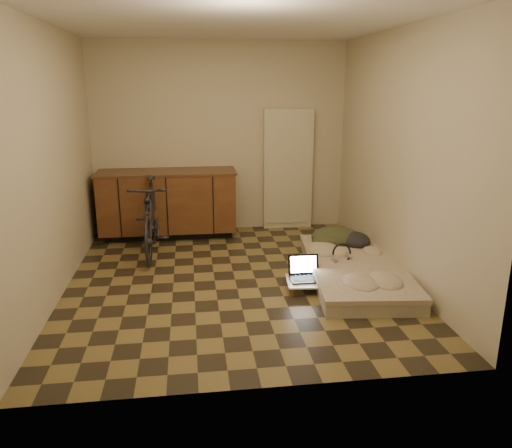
{
  "coord_description": "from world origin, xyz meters",
  "views": [
    {
      "loc": [
        -0.44,
        -4.99,
        2.05
      ],
      "look_at": [
        0.26,
        0.22,
        0.55
      ],
      "focal_mm": 35.0,
      "sensor_mm": 36.0,
      "label": 1
    }
  ],
  "objects": [
    {
      "name": "futon",
      "position": [
        1.3,
        -0.09,
        0.09
      ],
      "size": [
        1.18,
        2.11,
        0.17
      ],
      "rotation": [
        0.0,
        0.0,
        -0.11
      ],
      "color": "#ABA389",
      "rests_on": "ground"
    },
    {
      "name": "bicycle",
      "position": [
        -0.93,
        1.0,
        0.51
      ],
      "size": [
        0.49,
        1.6,
        1.03
      ],
      "primitive_type": "imported",
      "rotation": [
        0.0,
        0.0,
        -0.01
      ],
      "color": "black",
      "rests_on": "ground"
    },
    {
      "name": "headphones",
      "position": [
        1.17,
        -0.01,
        0.26
      ],
      "size": [
        0.29,
        0.27,
        0.17
      ],
      "primitive_type": null,
      "rotation": [
        0.0,
        0.0,
        0.18
      ],
      "color": "black",
      "rests_on": "futon"
    },
    {
      "name": "lap_desk",
      "position": [
        0.8,
        -0.37,
        0.09
      ],
      "size": [
        0.64,
        0.45,
        0.1
      ],
      "rotation": [
        0.0,
        0.0,
        -0.11
      ],
      "color": "brown",
      "rests_on": "ground"
    },
    {
      "name": "appliance_panel",
      "position": [
        0.95,
        1.94,
        0.85
      ],
      "size": [
        0.7,
        0.1,
        1.7
      ],
      "primitive_type": "cube",
      "color": "beige",
      "rests_on": "ground"
    },
    {
      "name": "laptop",
      "position": [
        0.7,
        -0.3,
        0.15
      ],
      "size": [
        0.32,
        0.29,
        0.22
      ],
      "rotation": [
        0.0,
        0.0,
        -0.01
      ],
      "color": "black",
      "rests_on": "lap_desk"
    },
    {
      "name": "room_shell",
      "position": [
        0.0,
        0.0,
        1.3
      ],
      "size": [
        3.5,
        4.0,
        2.6
      ],
      "color": "brown",
      "rests_on": "ground"
    },
    {
      "name": "mouse",
      "position": [
        1.02,
        -0.38,
        0.12
      ],
      "size": [
        0.07,
        0.11,
        0.04
      ],
      "primitive_type": "ellipsoid",
      "rotation": [
        0.0,
        0.0,
        0.12
      ],
      "color": "silver",
      "rests_on": "lap_desk"
    },
    {
      "name": "clothing_pile",
      "position": [
        1.35,
        0.62,
        0.3
      ],
      "size": [
        0.68,
        0.59,
        0.25
      ],
      "primitive_type": null,
      "rotation": [
        0.0,
        0.0,
        -0.11
      ],
      "color": "#31351F",
      "rests_on": "futon"
    },
    {
      "name": "cabinets",
      "position": [
        -0.75,
        1.7,
        0.47
      ],
      "size": [
        1.84,
        0.62,
        0.91
      ],
      "color": "black",
      "rests_on": "ground"
    }
  ]
}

